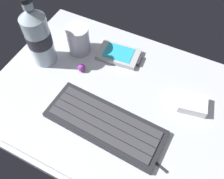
% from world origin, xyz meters
% --- Properties ---
extents(ground_plane, '(0.64, 0.48, 0.03)m').
position_xyz_m(ground_plane, '(0.00, -0.00, -0.01)').
color(ground_plane, silver).
extents(keyboard, '(0.30, 0.12, 0.02)m').
position_xyz_m(keyboard, '(0.02, -0.08, 0.01)').
color(keyboard, '#232328').
rests_on(keyboard, ground_plane).
extents(handheld_device, '(0.13, 0.09, 0.02)m').
position_xyz_m(handheld_device, '(-0.04, 0.13, 0.01)').
color(handheld_device, '#B7BABF').
rests_on(handheld_device, ground_plane).
extents(juice_cup, '(0.06, 0.06, 0.09)m').
position_xyz_m(juice_cup, '(-0.16, 0.10, 0.04)').
color(juice_cup, silver).
rests_on(juice_cup, ground_plane).
extents(water_bottle, '(0.07, 0.07, 0.21)m').
position_xyz_m(water_bottle, '(-0.23, 0.03, 0.09)').
color(water_bottle, silver).
rests_on(water_bottle, ground_plane).
extents(charger_block, '(0.08, 0.07, 0.02)m').
position_xyz_m(charger_block, '(0.20, 0.06, 0.01)').
color(charger_block, white).
rests_on(charger_block, ground_plane).
extents(trackball_mouse, '(0.02, 0.02, 0.02)m').
position_xyz_m(trackball_mouse, '(-0.12, 0.04, 0.01)').
color(trackball_mouse, purple).
rests_on(trackball_mouse, ground_plane).
extents(stylus_pen, '(0.09, 0.03, 0.01)m').
position_xyz_m(stylus_pen, '(0.15, -0.11, 0.00)').
color(stylus_pen, '#26262B').
rests_on(stylus_pen, ground_plane).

